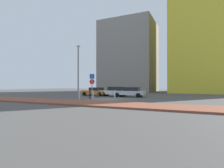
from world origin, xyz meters
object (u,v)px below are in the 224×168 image
at_px(parked_car_silver, 130,92).
at_px(parking_sign_post, 92,83).
at_px(parked_car_orange, 95,91).
at_px(parked_car_white, 114,91).
at_px(traffic_bollard_mid, 115,94).
at_px(traffic_bollard_far, 90,95).
at_px(street_lamp, 78,67).
at_px(parking_meter, 98,91).
at_px(traffic_bollard_near, 79,95).
at_px(traffic_bollard_edge, 93,94).

xyz_separation_m(parked_car_silver, parking_sign_post, (-2.44, -6.54, 1.19)).
bearing_deg(parked_car_orange, parked_car_white, 2.46).
height_order(traffic_bollard_mid, traffic_bollard_far, traffic_bollard_mid).
relative_size(parked_car_silver, street_lamp, 0.62).
xyz_separation_m(parking_sign_post, street_lamp, (-4.24, 3.15, 2.47)).
distance_m(parked_car_silver, traffic_bollard_mid, 3.10).
distance_m(parking_meter, street_lamp, 5.18).
bearing_deg(parking_sign_post, parked_car_silver, 69.54).
bearing_deg(parking_sign_post, parking_meter, 101.08).
distance_m(parked_car_orange, traffic_bollard_far, 6.35).
height_order(parked_car_white, traffic_bollard_mid, parked_car_white).
distance_m(parked_car_orange, street_lamp, 5.35).
distance_m(parking_meter, traffic_bollard_near, 3.00).
distance_m(traffic_bollard_mid, traffic_bollard_far, 3.42).
height_order(parked_car_white, traffic_bollard_near, parked_car_white).
height_order(parked_car_silver, parking_sign_post, parking_sign_post).
bearing_deg(street_lamp, traffic_bollard_near, -52.55).
relative_size(parked_car_orange, traffic_bollard_near, 4.07).
distance_m(parked_car_white, parked_car_silver, 2.74).
relative_size(parking_sign_post, parking_meter, 2.11).
bearing_deg(street_lamp, parked_car_silver, 26.92).
bearing_deg(traffic_bollard_mid, parking_sign_post, -110.02).
bearing_deg(traffic_bollard_far, parking_meter, 65.58).
distance_m(parked_car_white, parking_sign_post, 7.20).
bearing_deg(parked_car_white, parking_meter, -92.69).
relative_size(street_lamp, traffic_bollard_edge, 7.19).
distance_m(parked_car_silver, street_lamp, 8.34).
height_order(parked_car_orange, traffic_bollard_near, parked_car_orange).
relative_size(parked_car_white, traffic_bollard_near, 4.20).
xyz_separation_m(street_lamp, traffic_bollard_far, (3.22, -1.98, -3.90)).
distance_m(street_lamp, traffic_bollard_mid, 6.82).
distance_m(parked_car_orange, parked_car_silver, 6.08).
xyz_separation_m(parked_car_white, traffic_bollard_edge, (-0.63, -5.40, -0.24)).
relative_size(street_lamp, traffic_bollard_near, 7.15).
bearing_deg(traffic_bollard_edge, parked_car_white, 83.31).
relative_size(traffic_bollard_mid, traffic_bollard_edge, 0.98).
distance_m(parked_car_white, traffic_bollard_near, 7.61).
xyz_separation_m(parked_car_orange, traffic_bollard_near, (2.10, -7.35, -0.18)).
bearing_deg(parking_meter, traffic_bollard_far, -114.42).
bearing_deg(parked_car_white, parking_sign_post, -88.02).
xyz_separation_m(parked_car_orange, parking_sign_post, (3.62, -6.96, 1.23)).
bearing_deg(parked_car_orange, traffic_bollard_near, -74.07).
xyz_separation_m(parked_car_orange, parking_meter, (3.16, -4.57, 0.23)).
relative_size(parked_car_silver, parking_sign_post, 1.53).
distance_m(parking_meter, traffic_bollard_mid, 2.24).
bearing_deg(parking_meter, street_lamp, 168.59).
bearing_deg(street_lamp, parked_car_white, 44.74).
bearing_deg(parked_car_silver, traffic_bollard_edge, -124.47).
height_order(parking_meter, street_lamp, street_lamp).
xyz_separation_m(parking_meter, traffic_bollard_far, (-0.55, -1.21, -0.43)).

